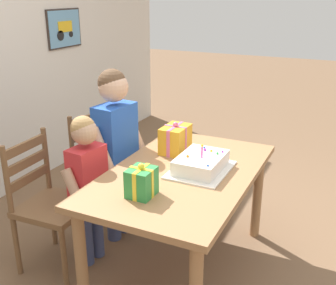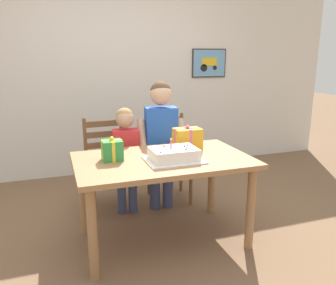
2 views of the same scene
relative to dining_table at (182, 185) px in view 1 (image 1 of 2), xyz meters
name	(u,v)px [view 1 (image 1 of 2)]	position (x,y,z in m)	size (l,w,h in m)	color
ground_plane	(181,268)	(0.00, 0.00, -0.63)	(20.00, 20.00, 0.00)	brown
dining_table	(182,185)	(0.00, 0.00, 0.00)	(1.41, 0.86, 0.73)	#9E7047
birthday_cake	(201,164)	(0.06, -0.10, 0.15)	(0.44, 0.34, 0.19)	white
gift_box_red_large	(175,139)	(0.29, 0.18, 0.19)	(0.24, 0.16, 0.22)	gold
gift_box_beside_cake	(141,182)	(-0.40, 0.07, 0.18)	(0.16, 0.14, 0.20)	#2D8E42
chair_left	(49,203)	(-0.33, 0.82, -0.16)	(0.44, 0.44, 0.92)	brown
chair_right	(104,168)	(0.33, 0.82, -0.16)	(0.46, 0.46, 0.92)	brown
child_older	(116,139)	(0.18, 0.60, 0.16)	(0.49, 0.29, 1.30)	#38426B
child_younger	(88,177)	(-0.18, 0.60, 0.01)	(0.40, 0.24, 1.06)	#38426B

